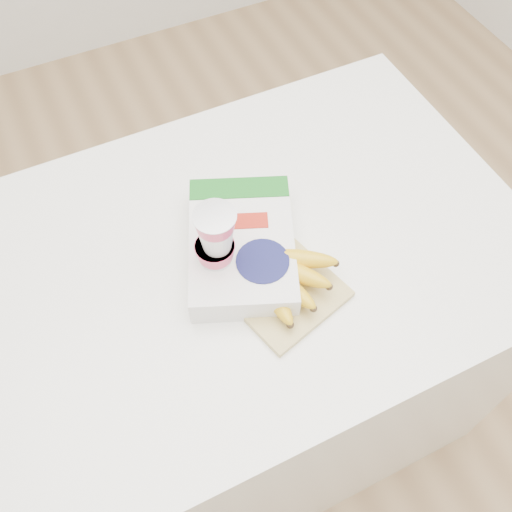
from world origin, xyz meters
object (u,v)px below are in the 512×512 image
at_px(table, 241,347).
at_px(yogurt_stack, 216,243).
at_px(bananas, 283,274).
at_px(cutting_board, 270,278).
at_px(cereal_box, 242,246).

height_order(table, yogurt_stack, yogurt_stack).
bearing_deg(yogurt_stack, bananas, -35.89).
height_order(bananas, yogurt_stack, yogurt_stack).
height_order(table, bananas, bananas).
bearing_deg(bananas, cutting_board, 127.03).
height_order(cutting_board, cereal_box, cereal_box).
bearing_deg(cutting_board, table, 95.12).
relative_size(cutting_board, bananas, 1.37).
distance_m(yogurt_stack, cereal_box, 0.10).
relative_size(bananas, cereal_box, 0.55).
bearing_deg(cutting_board, cereal_box, 92.24).
xyz_separation_m(bananas, yogurt_stack, (-0.10, 0.07, 0.07)).
distance_m(cutting_board, bananas, 0.04).
xyz_separation_m(cutting_board, yogurt_stack, (-0.08, 0.05, 0.10)).
bearing_deg(table, bananas, -65.81).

